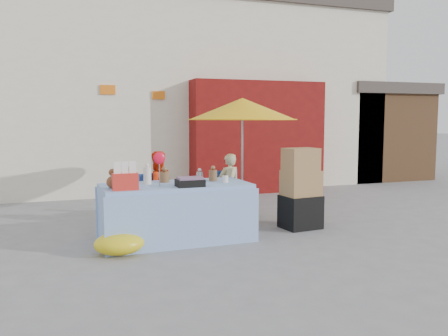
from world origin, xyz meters
name	(u,v)px	position (x,y,z in m)	size (l,w,h in m)	color
ground	(234,244)	(0.00, 0.00, 0.00)	(80.00, 80.00, 0.00)	slate
backdrop	(158,70)	(0.52, 7.52, 3.10)	(14.00, 8.00, 7.80)	silver
market_table	(176,212)	(-0.72, 0.45, 0.42)	(2.15, 1.05, 1.29)	#839DD3
chair_left	(159,211)	(-0.77, 1.38, 0.26)	(0.58, 0.57, 0.85)	#1F4292
chair_right	(232,206)	(0.48, 1.38, 0.26)	(0.58, 0.57, 0.85)	#1F4292
vendor_orange	(157,188)	(-0.76, 1.51, 0.61)	(0.59, 0.46, 1.21)	red
vendor_beige	(229,187)	(0.49, 1.51, 0.57)	(0.42, 0.27, 1.14)	#C5BB8B
umbrella	(242,109)	(0.79, 1.66, 1.89)	(1.90, 1.90, 2.09)	gray
box_stack	(301,191)	(1.33, 0.54, 0.59)	(0.62, 0.53, 1.28)	black
tarp_bundle	(119,243)	(-1.57, 0.00, 0.14)	(0.64, 0.51, 0.29)	gold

